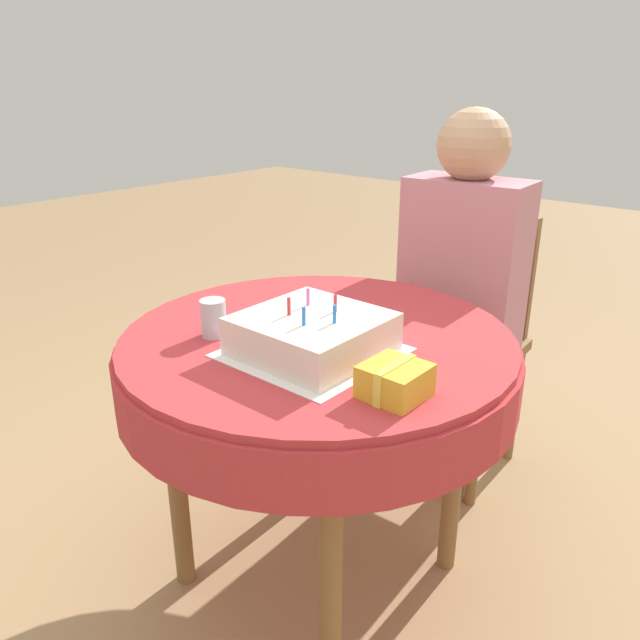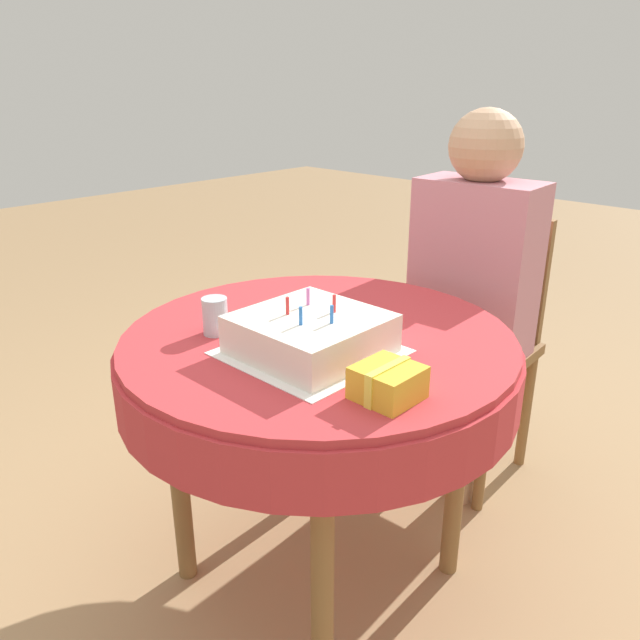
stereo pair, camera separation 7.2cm
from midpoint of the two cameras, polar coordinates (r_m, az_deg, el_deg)
name	(u,v)px [view 2 (the right image)]	position (r m, az deg, el deg)	size (l,w,h in m)	color
ground_plane	(319,571)	(1.90, 1.03, -21.95)	(12.00, 12.00, 0.00)	#A37F56
dining_table	(318,368)	(1.54, 1.19, -4.41)	(0.97, 0.97, 0.73)	#BC3338
chair	(477,335)	(2.18, 15.04, -1.37)	(0.41, 0.41, 0.89)	brown
person	(472,269)	(2.03, 14.69, 4.56)	(0.39, 0.31, 1.22)	tan
napkin	(311,352)	(1.40, 0.62, -2.96)	(0.34, 0.34, 0.00)	white
birthday_cake	(311,334)	(1.38, 0.63, -1.27)	(0.29, 0.29, 0.13)	white
drinking_glass	(215,316)	(1.50, -8.23, 0.35)	(0.06, 0.06, 0.09)	silver
gift_box	(388,383)	(1.21, 7.90, -5.70)	(0.11, 0.12, 0.07)	gold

